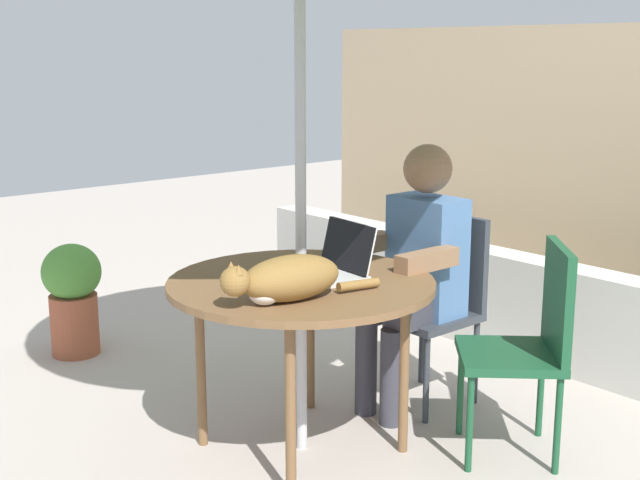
% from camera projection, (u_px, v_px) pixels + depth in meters
% --- Properties ---
extents(ground_plane, '(14.00, 14.00, 0.00)m').
position_uv_depth(ground_plane, '(302.00, 447.00, 3.60)').
color(ground_plane, '#ADA399').
extents(fence_back, '(4.69, 0.08, 1.77)m').
position_uv_depth(fence_back, '(621.00, 182.00, 4.92)').
color(fence_back, tan).
rests_on(fence_back, ground).
extents(planter_wall_low, '(4.22, 0.20, 0.55)m').
position_uv_depth(planter_wall_low, '(536.00, 310.00, 4.57)').
color(planter_wall_low, beige).
rests_on(planter_wall_low, ground).
extents(patio_table, '(1.08, 1.08, 0.73)m').
position_uv_depth(patio_table, '(301.00, 293.00, 3.45)').
color(patio_table, brown).
rests_on(patio_table, ground).
extents(chair_occupied, '(0.40, 0.40, 0.88)m').
position_uv_depth(chair_occupied, '(438.00, 293.00, 4.02)').
color(chair_occupied, '#33383F').
rests_on(chair_occupied, ground).
extents(chair_empty, '(0.57, 0.57, 0.88)m').
position_uv_depth(chair_empty, '(532.00, 334.00, 3.44)').
color(chair_empty, '#194C2D').
rests_on(chair_empty, ground).
extents(person_seated, '(0.48, 0.48, 1.22)m').
position_uv_depth(person_seated, '(416.00, 263.00, 3.88)').
color(person_seated, '#4C72A5').
rests_on(person_seated, ground).
extents(laptop, '(0.32, 0.28, 0.21)m').
position_uv_depth(laptop, '(338.00, 260.00, 3.51)').
color(laptop, silver).
rests_on(laptop, patio_table).
extents(cat, '(0.25, 0.64, 0.17)m').
position_uv_depth(cat, '(285.00, 279.00, 3.13)').
color(cat, olive).
rests_on(cat, patio_table).
extents(potted_plant_by_chair, '(0.32, 0.32, 0.61)m').
position_uv_depth(potted_plant_by_chair, '(73.00, 294.00, 4.64)').
color(potted_plant_by_chair, '#9E5138').
rests_on(potted_plant_by_chair, ground).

